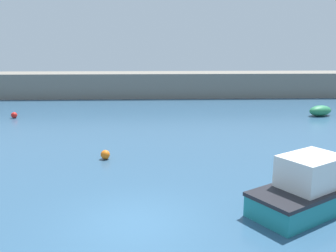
# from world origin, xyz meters

# --- Properties ---
(ground_plane) EXTENTS (120.00, 120.00, 0.20)m
(ground_plane) POSITION_xyz_m (0.00, 0.00, -0.10)
(ground_plane) COLOR #2D5170
(harbor_breakwater) EXTENTS (46.13, 3.78, 2.40)m
(harbor_breakwater) POSITION_xyz_m (0.00, 27.13, 1.20)
(harbor_breakwater) COLOR slate
(harbor_breakwater) RESTS_ON ground_plane
(fishing_dinghy_green) EXTENTS (2.14, 1.67, 0.77)m
(fishing_dinghy_green) POSITION_xyz_m (13.03, 16.46, 0.39)
(fishing_dinghy_green) COLOR #287A4C
(fishing_dinghy_green) RESTS_ON ground_plane
(motorboat_grey_hull) EXTENTS (5.22, 4.18, 1.85)m
(motorboat_grey_hull) POSITION_xyz_m (5.91, 0.87, 0.68)
(motorboat_grey_hull) COLOR teal
(motorboat_grey_hull) RESTS_ON ground_plane
(mooring_buoy_orange) EXTENTS (0.44, 0.44, 0.44)m
(mooring_buoy_orange) POSITION_xyz_m (-1.68, 6.44, 0.22)
(mooring_buoy_orange) COLOR orange
(mooring_buoy_orange) RESTS_ON ground_plane
(mooring_buoy_red) EXTENTS (0.43, 0.43, 0.43)m
(mooring_buoy_red) POSITION_xyz_m (-9.51, 16.43, 0.22)
(mooring_buoy_red) COLOR red
(mooring_buoy_red) RESTS_ON ground_plane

